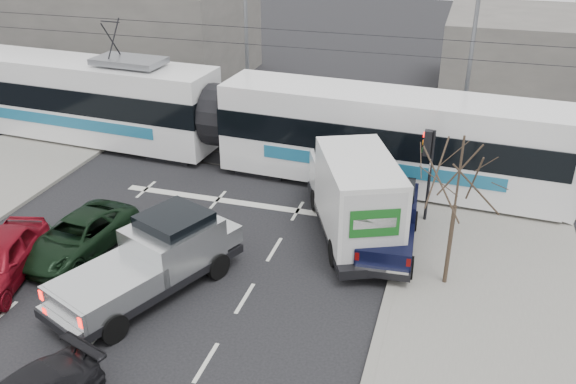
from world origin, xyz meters
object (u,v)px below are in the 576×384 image
(street_lamp_near, at_px, (468,46))
(green_car, at_px, (78,236))
(traffic_signal, at_px, (428,156))
(navy_pickup, at_px, (389,220))
(street_lamp_far, at_px, (243,23))
(box_truck, at_px, (354,197))
(tram, at_px, (220,117))
(silver_pickup, at_px, (156,257))
(bare_tree, at_px, (459,179))

(street_lamp_near, height_order, green_car, street_lamp_near)
(traffic_signal, distance_m, navy_pickup, 2.85)
(street_lamp_near, distance_m, navy_pickup, 10.56)
(traffic_signal, bearing_deg, street_lamp_near, 83.59)
(street_lamp_far, xyz_separation_m, green_car, (-0.58, -15.10, -4.46))
(street_lamp_far, bearing_deg, box_truck, -53.61)
(box_truck, bearing_deg, tram, 120.82)
(box_truck, distance_m, navy_pickup, 1.47)
(navy_pickup, bearing_deg, street_lamp_far, 126.11)
(traffic_signal, xyz_separation_m, silver_pickup, (-7.57, -6.75, -1.58))
(bare_tree, height_order, box_truck, bare_tree)
(bare_tree, height_order, street_lamp_near, street_lamp_near)
(street_lamp_near, height_order, navy_pickup, street_lamp_near)
(bare_tree, xyz_separation_m, street_lamp_near, (-0.29, 11.50, 1.32))
(tram, bearing_deg, street_lamp_far, 103.61)
(traffic_signal, height_order, tram, tram)
(tram, relative_size, box_truck, 4.24)
(box_truck, bearing_deg, navy_pickup, -33.97)
(tram, bearing_deg, navy_pickup, -28.69)
(bare_tree, relative_size, silver_pickup, 0.74)
(tram, distance_m, box_truck, 8.96)
(traffic_signal, xyz_separation_m, green_car, (-11.24, -5.60, -2.09))
(silver_pickup, bearing_deg, tram, 124.07)
(silver_pickup, xyz_separation_m, navy_pickup, (6.58, 4.69, -0.12))
(street_lamp_far, height_order, green_car, street_lamp_far)
(navy_pickup, bearing_deg, box_truck, 165.84)
(bare_tree, distance_m, traffic_signal, 4.28)
(bare_tree, bearing_deg, navy_pickup, 137.62)
(silver_pickup, bearing_deg, street_lamp_near, 82.28)
(traffic_signal, bearing_deg, bare_tree, -74.24)
(green_car, bearing_deg, street_lamp_far, 93.93)
(tram, bearing_deg, box_truck, -31.91)
(tram, relative_size, navy_pickup, 5.83)
(silver_pickup, relative_size, green_car, 1.44)
(street_lamp_far, bearing_deg, bare_tree, -48.88)
(bare_tree, relative_size, tram, 0.17)
(street_lamp_far, bearing_deg, traffic_signal, -41.72)
(traffic_signal, relative_size, tram, 0.12)
(bare_tree, xyz_separation_m, box_truck, (-3.44, 2.18, -2.15))
(bare_tree, height_order, green_car, bare_tree)
(bare_tree, xyz_separation_m, silver_pickup, (-8.70, -2.76, -2.64))
(bare_tree, distance_m, street_lamp_far, 17.97)
(traffic_signal, height_order, street_lamp_near, street_lamp_near)
(traffic_signal, height_order, silver_pickup, traffic_signal)
(box_truck, bearing_deg, bare_tree, -55.91)
(traffic_signal, relative_size, box_truck, 0.51)
(traffic_signal, relative_size, street_lamp_near, 0.40)
(traffic_signal, xyz_separation_m, navy_pickup, (-0.99, -2.06, -1.71))
(box_truck, bearing_deg, traffic_signal, 14.61)
(street_lamp_near, xyz_separation_m, navy_pickup, (-1.84, -9.56, -4.08))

